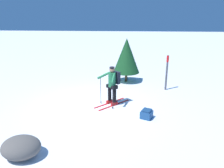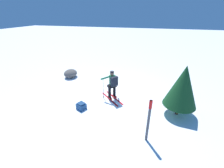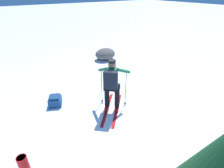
{
  "view_description": "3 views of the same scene",
  "coord_description": "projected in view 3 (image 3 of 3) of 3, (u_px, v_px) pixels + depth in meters",
  "views": [
    {
      "loc": [
        -1.45,
        8.43,
        3.63
      ],
      "look_at": [
        -0.78,
        -0.04,
        0.89
      ],
      "focal_mm": 35.0,
      "sensor_mm": 36.0,
      "label": 1
    },
    {
      "loc": [
        -7.65,
        -1.96,
        4.33
      ],
      "look_at": [
        -0.78,
        -0.04,
        0.89
      ],
      "focal_mm": 24.0,
      "sensor_mm": 36.0,
      "label": 2
    },
    {
      "loc": [
        -3.19,
        -3.62,
        3.28
      ],
      "look_at": [
        -0.78,
        -0.04,
        0.89
      ],
      "focal_mm": 28.0,
      "sensor_mm": 36.0,
      "label": 3
    }
  ],
  "objects": [
    {
      "name": "rock_boulder",
      "position": [
        105.0,
        54.0,
        8.96
      ],
      "size": [
        1.04,
        0.89,
        0.57
      ],
      "primitive_type": "ellipsoid",
      "color": "#5B5651",
      "rests_on": "ground_plane"
    },
    {
      "name": "ground_plane",
      "position": [
        131.0,
        101.0,
        5.78
      ],
      "size": [
        80.0,
        80.0,
        0.0
      ],
      "primitive_type": "plane",
      "color": "white"
    },
    {
      "name": "skier",
      "position": [
        112.0,
        84.0,
        4.9
      ],
      "size": [
        1.44,
        1.49,
        1.61
      ],
      "color": "red",
      "rests_on": "ground_plane"
    },
    {
      "name": "dropped_backpack",
      "position": [
        55.0,
        101.0,
        5.49
      ],
      "size": [
        0.51,
        0.51,
        0.33
      ],
      "color": "navy",
      "rests_on": "ground_plane"
    }
  ]
}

